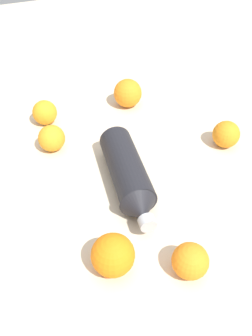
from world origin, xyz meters
TOP-DOWN VIEW (x-y plane):
  - ground_plane at (0.00, 0.00)m, footprint 2.40×2.40m
  - water_bottle at (-0.02, 0.06)m, footprint 0.10×0.26m
  - orange_0 at (0.08, 0.22)m, footprint 0.07×0.07m
  - orange_1 at (0.10, -0.13)m, footprint 0.06×0.06m
  - orange_2 at (-0.28, 0.01)m, footprint 0.06×0.06m
  - orange_3 at (-0.03, 0.28)m, footprint 0.06×0.06m
  - orange_4 at (0.09, -0.24)m, footprint 0.06×0.06m
  - orange_5 at (-0.13, -0.23)m, footprint 0.08×0.08m

SIDE VIEW (x-z plane):
  - ground_plane at x=0.00m, z-range 0.00..0.00m
  - orange_3 at x=-0.03m, z-range 0.00..0.06m
  - orange_4 at x=0.09m, z-range 0.00..0.06m
  - orange_1 at x=0.10m, z-range 0.00..0.06m
  - orange_2 at x=-0.28m, z-range 0.00..0.06m
  - water_bottle at x=-0.02m, z-range 0.00..0.07m
  - orange_0 at x=0.08m, z-range 0.00..0.07m
  - orange_5 at x=-0.13m, z-range 0.00..0.08m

